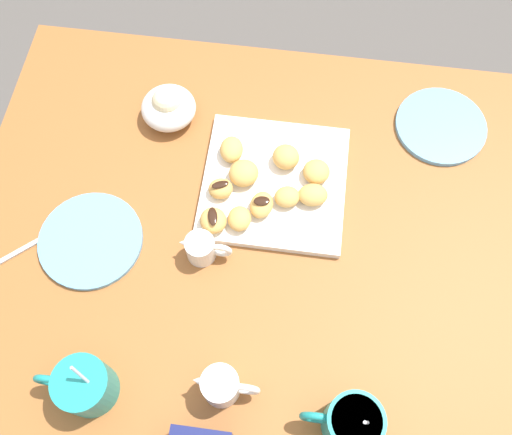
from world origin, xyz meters
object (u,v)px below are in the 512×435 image
(beignet_2, at_px, (287,197))
(beignet_7, at_px, (262,205))
(pastry_plate_square, at_px, (274,183))
(saucer_sky_right, at_px, (91,240))
(beignet_0, at_px, (232,149))
(beignet_3, at_px, (239,219))
(beignet_8, at_px, (244,173))
(beignet_6, at_px, (313,195))
(coffee_mug_teal_right, at_px, (84,386))
(dining_table, at_px, (246,261))
(coffee_mug_teal_left, at_px, (351,423))
(beignet_1, at_px, (286,157))
(beignet_5, at_px, (213,220))
(chocolate_sauce_pitcher, at_px, (201,248))
(beignet_9, at_px, (316,172))
(saucer_sky_left, at_px, (441,126))
(ice_cream_bowl, at_px, (168,106))
(cream_pitcher_white, at_px, (220,386))
(beignet_4, at_px, (221,189))

(beignet_2, relative_size, beignet_7, 0.87)
(pastry_plate_square, xyz_separation_m, saucer_sky_right, (0.31, 0.16, -0.00))
(beignet_0, bearing_deg, beignet_3, 104.19)
(beignet_2, xyz_separation_m, beignet_8, (0.08, -0.04, 0.00))
(pastry_plate_square, bearing_deg, beignet_7, 74.41)
(beignet_6, bearing_deg, coffee_mug_teal_right, 49.93)
(dining_table, distance_m, beignet_3, 0.15)
(coffee_mug_teal_left, bearing_deg, beignet_2, -69.82)
(beignet_1, xyz_separation_m, beignet_5, (0.11, 0.15, -0.00))
(chocolate_sauce_pitcher, distance_m, saucer_sky_right, 0.21)
(dining_table, bearing_deg, beignet_6, -142.30)
(beignet_1, bearing_deg, coffee_mug_teal_left, 108.11)
(coffee_mug_teal_left, relative_size, saucer_sky_right, 0.72)
(coffee_mug_teal_left, relative_size, beignet_6, 2.48)
(coffee_mug_teal_left, xyz_separation_m, beignet_0, (0.25, -0.46, -0.02))
(beignet_2, height_order, beignet_9, beignet_9)
(saucer_sky_left, height_order, beignet_2, beignet_2)
(coffee_mug_teal_left, bearing_deg, chocolate_sauce_pitcher, -42.87)
(saucer_sky_left, bearing_deg, dining_table, 39.17)
(beignet_5, distance_m, beignet_8, 0.11)
(saucer_sky_left, height_order, beignet_1, beignet_1)
(dining_table, xyz_separation_m, beignet_0, (0.05, -0.16, 0.15))
(coffee_mug_teal_right, distance_m, beignet_6, 0.50)
(coffee_mug_teal_left, distance_m, coffee_mug_teal_right, 0.41)
(beignet_3, bearing_deg, beignet_2, -145.43)
(ice_cream_bowl, bearing_deg, beignet_2, 146.95)
(coffee_mug_teal_left, relative_size, beignet_5, 2.66)
(beignet_5, xyz_separation_m, beignet_9, (-0.17, -0.12, 0.00))
(ice_cream_bowl, bearing_deg, beignet_5, 118.97)
(beignet_1, height_order, beignet_5, beignet_1)
(saucer_sky_right, xyz_separation_m, beignet_9, (-0.39, -0.18, 0.03))
(ice_cream_bowl, bearing_deg, dining_table, 127.32)
(cream_pitcher_white, bearing_deg, saucer_sky_left, -122.43)
(coffee_mug_teal_right, bearing_deg, beignet_6, -130.07)
(cream_pitcher_white, distance_m, saucer_sky_left, 0.66)
(dining_table, height_order, ice_cream_bowl, ice_cream_bowl)
(saucer_sky_right, bearing_deg, chocolate_sauce_pitcher, -179.49)
(coffee_mug_teal_right, bearing_deg, beignet_4, -112.39)
(coffee_mug_teal_left, distance_m, beignet_3, 0.39)
(beignet_0, xyz_separation_m, beignet_3, (-0.04, 0.14, -0.00))
(dining_table, distance_m, chocolate_sauce_pitcher, 0.17)
(pastry_plate_square, bearing_deg, beignet_3, 60.49)
(beignet_6, bearing_deg, beignet_4, 3.01)
(chocolate_sauce_pitcher, distance_m, beignet_5, 0.06)
(saucer_sky_left, height_order, beignet_3, beignet_3)
(beignet_0, xyz_separation_m, beignet_6, (-0.16, 0.08, -0.00))
(coffee_mug_teal_left, distance_m, beignet_6, 0.39)
(coffee_mug_teal_left, height_order, ice_cream_bowl, coffee_mug_teal_left)
(ice_cream_bowl, distance_m, beignet_3, 0.28)
(coffee_mug_teal_left, distance_m, beignet_5, 0.41)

